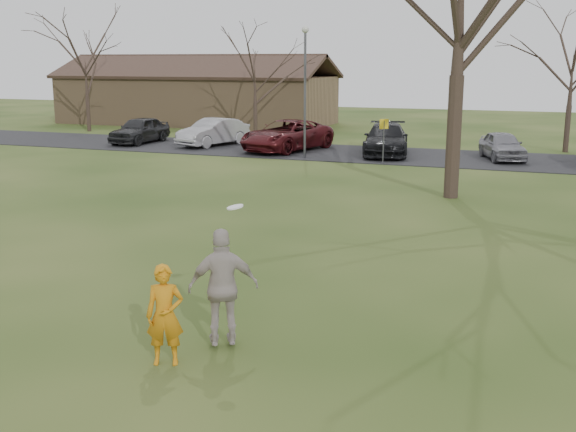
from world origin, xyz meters
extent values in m
plane|color=#1E380F|center=(0.00, 0.00, 0.00)|extent=(120.00, 120.00, 0.00)
cube|color=black|center=(0.00, 25.00, 0.02)|extent=(62.00, 6.50, 0.04)
imported|color=#C57710|center=(-0.42, -0.40, 0.81)|extent=(0.69, 0.59, 1.62)
imported|color=#232325|center=(-16.89, 25.02, 0.79)|extent=(1.85, 4.43, 1.50)
imported|color=#A4A3A9|center=(-12.40, 25.43, 0.79)|extent=(2.84, 4.81, 1.50)
imported|color=#4B1115|center=(-7.80, 24.81, 0.84)|extent=(4.09, 6.26, 1.60)
imported|color=black|center=(-2.54, 25.04, 0.81)|extent=(3.09, 5.59, 1.53)
imported|color=gray|center=(3.07, 25.24, 0.70)|extent=(2.75, 4.20, 1.33)
imported|color=#B0A39E|center=(0.18, 0.46, 1.07)|extent=(1.24, 0.98, 1.97)
cylinder|color=white|center=(0.37, 0.56, 2.40)|extent=(0.27, 0.27, 0.10)
cube|color=#8C6D4C|center=(-20.00, 38.00, 1.75)|extent=(20.00, 8.00, 3.50)
cube|color=#33231C|center=(-20.00, 35.95, 4.25)|extent=(20.60, 4.40, 1.78)
cube|color=#33231C|center=(-20.00, 40.05, 4.25)|extent=(20.60, 4.40, 1.78)
cube|color=#38281E|center=(-20.00, 38.00, 4.95)|extent=(20.60, 0.45, 0.20)
cylinder|color=#47474C|center=(-6.00, 22.50, 3.00)|extent=(0.12, 0.12, 6.00)
sphere|color=beige|center=(-6.00, 22.50, 6.10)|extent=(0.34, 0.34, 0.34)
cylinder|color=#47474C|center=(-2.00, 22.00, 1.00)|extent=(0.06, 0.06, 2.00)
cube|color=yellow|center=(-2.00, 22.00, 1.85)|extent=(0.35, 0.35, 0.45)
camera|label=1|loc=(4.93, -9.28, 4.70)|focal=43.16mm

